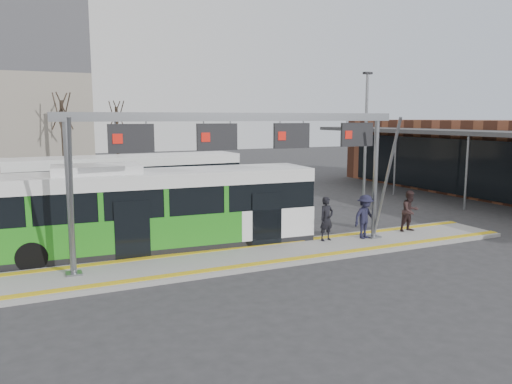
# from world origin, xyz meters

# --- Properties ---
(ground) EXTENTS (120.00, 120.00, 0.00)m
(ground) POSITION_xyz_m (0.00, 0.00, 0.00)
(ground) COLOR #2D2D30
(ground) RESTS_ON ground
(platform_main) EXTENTS (22.00, 3.00, 0.15)m
(platform_main) POSITION_xyz_m (0.00, 0.00, 0.07)
(platform_main) COLOR gray
(platform_main) RESTS_ON ground
(platform_second) EXTENTS (20.00, 3.00, 0.15)m
(platform_second) POSITION_xyz_m (-4.00, 8.00, 0.07)
(platform_second) COLOR gray
(platform_second) RESTS_ON ground
(tactile_main) EXTENTS (22.00, 2.65, 0.02)m
(tactile_main) POSITION_xyz_m (0.00, 0.00, 0.16)
(tactile_main) COLOR gold
(tactile_main) RESTS_ON platform_main
(tactile_second) EXTENTS (20.00, 0.35, 0.02)m
(tactile_second) POSITION_xyz_m (-4.00, 9.15, 0.16)
(tactile_second) COLOR gold
(tactile_second) RESTS_ON platform_second
(gantry) EXTENTS (13.00, 1.68, 5.20)m
(gantry) POSITION_xyz_m (-0.35, 0.25, 4.30)
(gantry) COLOR slate
(gantry) RESTS_ON platform_main
(hero_bus) EXTENTS (12.69, 3.38, 3.45)m
(hero_bus) POSITION_xyz_m (-3.29, 2.64, 1.58)
(hero_bus) COLOR black
(hero_bus) RESTS_ON ground
(bg_bus_green) EXTENTS (12.52, 3.09, 3.11)m
(bg_bus_green) POSITION_xyz_m (-2.63, 11.48, 1.54)
(bg_bus_green) COLOR black
(bg_bus_green) RESTS_ON ground
(passenger_a) EXTENTS (0.72, 0.53, 1.82)m
(passenger_a) POSITION_xyz_m (3.39, 0.69, 1.06)
(passenger_a) COLOR black
(passenger_a) RESTS_ON platform_main
(passenger_b) EXTENTS (0.92, 0.73, 1.84)m
(passenger_b) POSITION_xyz_m (7.70, 0.57, 1.07)
(passenger_b) COLOR #2F1F1F
(passenger_b) RESTS_ON platform_main
(passenger_c) EXTENTS (1.30, 0.89, 1.85)m
(passenger_c) POSITION_xyz_m (5.05, 0.32, 1.08)
(passenger_c) COLOR #1B1B31
(passenger_c) RESTS_ON platform_main
(tree_left) EXTENTS (1.40, 1.40, 7.46)m
(tree_left) POSITION_xyz_m (-4.76, 27.73, 5.66)
(tree_left) COLOR #382B21
(tree_left) RESTS_ON ground
(tree_mid) EXTENTS (1.40, 1.40, 7.02)m
(tree_mid) POSITION_xyz_m (0.58, 33.63, 5.32)
(tree_mid) COLOR #382B21
(tree_mid) RESTS_ON ground
(lamp_east) EXTENTS (0.50, 0.25, 7.64)m
(lamp_east) POSITION_xyz_m (9.57, 6.40, 4.06)
(lamp_east) COLOR slate
(lamp_east) RESTS_ON ground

